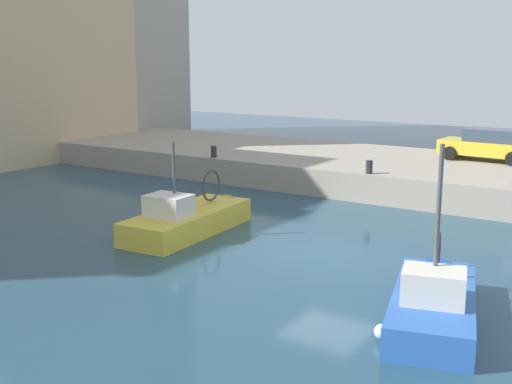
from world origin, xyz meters
The scene contains 8 objects.
water_surface centered at (0.00, 0.00, 0.00)m, with size 80.00×80.00×0.00m, color navy.
quay_wall centered at (11.50, 0.00, 0.60)m, with size 9.00×56.00×1.20m, color #9E9384.
fishing_boat_blue centered at (-2.87, -4.16, 0.10)m, with size 5.79×3.10×4.88m.
fishing_boat_yellow centered at (-0.15, 5.18, 0.10)m, with size 6.18×2.32×4.06m.
parked_car_yellow centered at (13.51, -1.17, 1.95)m, with size 2.07×4.25×1.48m.
mooring_bollard_south centered at (7.35, 2.00, 1.48)m, with size 0.28×0.28×0.55m, color #2D2D33.
mooring_bollard_mid centered at (7.35, 10.00, 1.48)m, with size 0.28×0.28×0.55m, color #2D2D33.
waterfront_building_east centered at (7.93, 24.40, 9.06)m, with size 11.36×7.60×18.07m.
Camera 1 is at (-16.73, -8.45, 5.82)m, focal length 44.88 mm.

